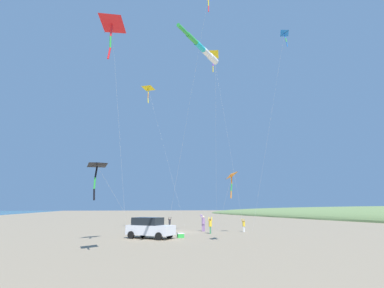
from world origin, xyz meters
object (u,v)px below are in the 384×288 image
object	(u,v)px
cooler_box	(181,235)
person_adult_flyer	(203,222)
person_child_grey_jacket	(170,222)
person_child_green_jacket	(244,225)
kite_delta_striped_overhead	(213,56)
kite_delta_rainbow_low_near	(97,165)
kite_delta_blue_topmost	(112,25)
kite_delta_yellow_midlevel	(148,89)
kite_windsock_checkered_midright	(205,51)
kite_delta_black_fish_shape	(284,35)
parked_car	(150,228)
kite_delta_green_low_center	(231,176)
person_bystander_far	(210,225)

from	to	relation	value
cooler_box	person_adult_flyer	world-z (taller)	person_adult_flyer
cooler_box	person_child_grey_jacket	bearing A→B (deg)	81.49
person_adult_flyer	person_child_green_jacket	distance (m)	4.76
person_child_green_jacket	kite_delta_striped_overhead	size ratio (longest dim) A/B	0.08
person_child_green_jacket	kite_delta_striped_overhead	bearing A→B (deg)	-137.76
person_child_grey_jacket	kite_delta_striped_overhead	size ratio (longest dim) A/B	0.08
cooler_box	person_child_grey_jacket	distance (m)	11.97
cooler_box	person_child_grey_jacket	xyz separation A→B (m)	(1.77, 11.82, 0.62)
cooler_box	kite_delta_rainbow_low_near	xyz separation A→B (m)	(-7.70, -7.57, 5.14)
person_child_grey_jacket	kite_delta_striped_overhead	distance (m)	22.16
kite_delta_blue_topmost	kite_delta_rainbow_low_near	size ratio (longest dim) A/B	1.87
kite_delta_yellow_midlevel	person_child_green_jacket	bearing A→B (deg)	-20.83
kite_delta_rainbow_low_near	person_adult_flyer	bearing A→B (deg)	48.35
kite_windsock_checkered_midright	kite_delta_yellow_midlevel	size ratio (longest dim) A/B	1.05
person_child_green_jacket	kite_delta_rainbow_low_near	world-z (taller)	kite_delta_rainbow_low_near
person_child_green_jacket	kite_delta_rainbow_low_near	distance (m)	20.45
kite_delta_striped_overhead	kite_delta_black_fish_shape	size ratio (longest dim) A/B	1.01
cooler_box	kite_delta_striped_overhead	bearing A→B (deg)	-21.26
parked_car	kite_delta_blue_topmost	distance (m)	17.31
kite_delta_green_low_center	kite_delta_rainbow_low_near	bearing A→B (deg)	-167.51
kite_delta_blue_topmost	person_child_grey_jacket	bearing A→B (deg)	64.52
kite_delta_rainbow_low_near	kite_delta_striped_overhead	xyz separation A→B (m)	(10.82, 6.35, 13.34)
cooler_box	person_bystander_far	bearing A→B (deg)	36.19
cooler_box	person_bystander_far	distance (m)	5.26
parked_car	kite_delta_rainbow_low_near	world-z (taller)	kite_delta_rainbow_low_near
person_child_grey_jacket	kite_delta_green_low_center	xyz separation A→B (m)	(1.04, -17.06, 4.48)
cooler_box	kite_delta_green_low_center	xyz separation A→B (m)	(2.81, -5.24, 5.10)
kite_delta_striped_overhead	kite_delta_green_low_center	xyz separation A→B (m)	(-0.31, -4.02, -13.39)
cooler_box	kite_delta_green_low_center	distance (m)	7.83
parked_car	kite_delta_blue_topmost	xyz separation A→B (m)	(-4.60, -7.91, 14.70)
parked_car	kite_windsock_checkered_midright	bearing A→B (deg)	-69.99
person_child_green_jacket	person_child_grey_jacket	xyz separation A→B (m)	(-6.90, 7.99, 0.02)
person_bystander_far	kite_delta_blue_topmost	bearing A→B (deg)	-137.70
person_child_green_jacket	kite_delta_yellow_midlevel	bearing A→B (deg)	159.17
person_adult_flyer	kite_delta_striped_overhead	size ratio (longest dim) A/B	0.10
person_adult_flyer	kite_delta_blue_topmost	bearing A→B (deg)	-131.14
kite_delta_black_fish_shape	kite_delta_green_low_center	size ratio (longest dim) A/B	2.39
kite_delta_black_fish_shape	kite_delta_yellow_midlevel	bearing A→B (deg)	124.76
person_bystander_far	kite_delta_yellow_midlevel	distance (m)	18.97
kite_delta_rainbow_low_near	kite_delta_striped_overhead	world-z (taller)	kite_delta_striped_overhead
parked_car	cooler_box	distance (m)	2.97
person_bystander_far	person_child_green_jacket	bearing A→B (deg)	9.55
kite_delta_rainbow_low_near	kite_delta_green_low_center	bearing A→B (deg)	12.49
parked_car	person_child_grey_jacket	distance (m)	12.33
kite_windsock_checkered_midright	person_adult_flyer	bearing A→B (deg)	70.78
person_bystander_far	kite_delta_striped_overhead	bearing A→B (deg)	-104.20
person_child_green_jacket	kite_windsock_checkered_midright	size ratio (longest dim) A/B	0.08
person_bystander_far	kite_delta_yellow_midlevel	xyz separation A→B (m)	(-6.55, 4.94, 17.10)
person_adult_flyer	kite_delta_yellow_midlevel	world-z (taller)	kite_delta_yellow_midlevel
person_adult_flyer	person_child_green_jacket	size ratio (longest dim) A/B	1.32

